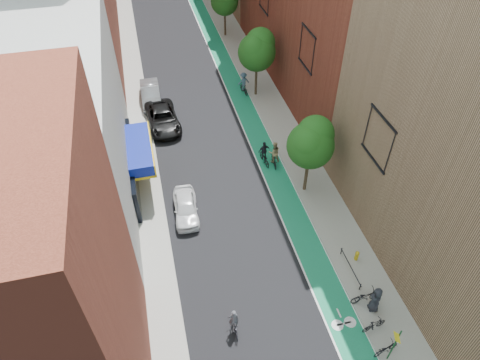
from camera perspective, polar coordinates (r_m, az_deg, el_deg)
ground at (r=26.19m, az=4.38°, el=-18.55°), size 160.00×160.00×0.00m
bike_lane at (r=44.92m, az=-0.62°, el=12.29°), size 2.00×68.00×0.01m
sidewalk_left at (r=44.03m, az=-13.60°, el=10.43°), size 2.00×68.00×0.15m
sidewalk_right at (r=45.45m, az=2.52°, el=12.74°), size 3.00×68.00×0.15m
building_left_near_red at (r=19.36m, az=-27.15°, el=-14.85°), size 8.00×10.00×16.00m
building_left_white at (r=31.32m, az=-22.98°, el=6.46°), size 8.00×20.00×12.00m
tree_near at (r=30.20m, az=9.50°, el=5.01°), size 3.40×3.36×6.42m
tree_mid at (r=41.28m, az=2.32°, el=17.02°), size 3.55×3.53×6.74m
sign_pole at (r=24.84m, az=19.92°, el=-19.84°), size 0.13×0.71×3.00m
parked_car_white at (r=30.86m, az=-7.25°, el=-3.63°), size 1.90×4.23×1.41m
parked_car_black at (r=39.48m, az=-10.27°, el=8.11°), size 3.04×5.92×1.60m
parked_car_silver at (r=43.11m, az=-11.84°, el=11.17°), size 1.82×5.04×1.65m
cyclist_lead at (r=25.39m, az=-0.81°, el=-18.67°), size 0.57×1.60×1.91m
cyclist_lane_near at (r=34.53m, az=4.58°, el=3.30°), size 0.96×1.67×2.22m
cyclist_lane_mid at (r=34.83m, az=3.26°, el=3.30°), size 1.03×1.91×2.03m
cyclist_lane_far at (r=43.50m, az=0.50°, el=12.68°), size 1.29×1.80×2.19m
parked_bike_near at (r=26.05m, az=18.88°, el=-20.51°), size 1.65×0.86×0.82m
parked_bike_mid at (r=26.49m, az=17.45°, el=-17.95°), size 1.59×0.67×0.93m
parked_bike_far at (r=27.31m, az=16.36°, el=-14.64°), size 1.89×0.69×0.99m
pedestrian at (r=26.79m, az=17.63°, el=-14.94°), size 0.75×1.02×1.92m
fire_hydrant at (r=29.07m, az=15.32°, el=-9.66°), size 0.27×0.27×0.77m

